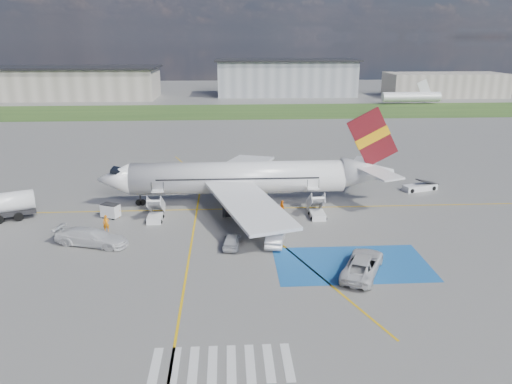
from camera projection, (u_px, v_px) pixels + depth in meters
The scene contains 22 objects.
ground at pixel (241, 249), 48.92m from camera, with size 400.00×400.00×0.00m, color #60605E.
grass_strip at pixel (231, 111), 139.47m from camera, with size 400.00×30.00×0.01m, color #2D4C1E.
taxiway_line_main at pixel (238, 209), 60.35m from camera, with size 120.00×0.20×0.01m, color gold.
taxiway_line_cross at pixel (182, 302), 39.10m from camera, with size 0.20×60.00×0.01m, color gold.
taxiway_line_diag at pixel (238, 209), 60.35m from camera, with size 0.20×60.00×0.01m, color gold.
staging_box at pixel (352, 264), 45.67m from camera, with size 14.00×8.00×0.01m, color #195499.
crosswalk at pixel (222, 364), 31.66m from camera, with size 9.00×4.00×0.01m.
terminal_west at pixel (67, 83), 168.26m from camera, with size 60.00×22.00×10.00m, color gray.
terminal_centre at pixel (286, 78), 176.95m from camera, with size 48.00×18.00×12.00m, color gray.
terminal_east at pixel (445, 85), 173.96m from camera, with size 40.00×16.00×8.00m, color gray.
airliner at pixel (250, 177), 61.34m from camera, with size 36.81×32.95×11.92m.
airstairs_fwd at pixel (155, 215), 56.49m from camera, with size 1.90×5.20×3.60m.
airstairs_aft at pixel (317, 212), 57.54m from camera, with size 1.90×5.20×3.60m.
gpu_cart at pixel (111, 211), 57.20m from camera, with size 2.32×1.95×1.67m.
belt_loader at pixel (420, 187), 67.64m from camera, with size 5.24×3.00×1.51m.
car_silver_a at pixel (232, 240), 49.26m from camera, with size 1.61×4.00×1.36m, color #B0B2B8.
car_silver_b at pixel (275, 237), 49.88m from camera, with size 1.67×4.79×1.58m, color #B5B7BD.
van_white_a at pixel (363, 261), 43.66m from camera, with size 2.70×5.85×2.19m, color silver.
van_white_b at pixel (91, 234), 49.55m from camera, with size 2.34×5.76×2.26m, color silver.
crew_fwd at pixel (106, 223), 53.10m from camera, with size 0.67×0.44×1.82m, color orange.
crew_nose at pixel (118, 211), 57.31m from camera, with size 0.78×0.61×1.60m, color orange.
crew_aft at pixel (282, 207), 58.20m from camera, with size 1.01×0.42×1.73m, color orange.
Camera 1 is at (-1.22, -45.05, 19.88)m, focal length 35.00 mm.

